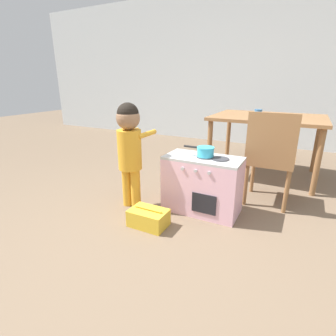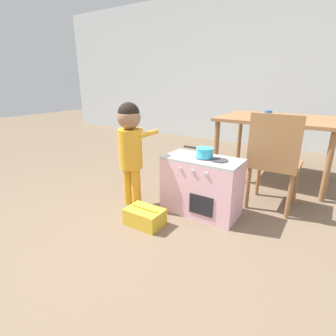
# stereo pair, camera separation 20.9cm
# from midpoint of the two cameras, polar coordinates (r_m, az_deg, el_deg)

# --- Properties ---
(ground_plane) EXTENTS (16.00, 16.00, 0.00)m
(ground_plane) POSITION_cam_midpoint_polar(r_m,az_deg,el_deg) (1.81, -3.69, -19.61)
(ground_plane) COLOR brown
(wall_back) EXTENTS (10.00, 0.06, 2.60)m
(wall_back) POSITION_cam_midpoint_polar(r_m,az_deg,el_deg) (4.91, 19.91, 19.71)
(wall_back) COLOR silver
(wall_back) RESTS_ON ground_plane
(play_kitchen) EXTENTS (0.65, 0.34, 0.51)m
(play_kitchen) POSITION_cam_midpoint_polar(r_m,az_deg,el_deg) (2.29, 4.88, -3.64)
(play_kitchen) COLOR #EAB2C6
(play_kitchen) RESTS_ON ground_plane
(toy_pot) EXTENTS (0.27, 0.14, 0.08)m
(toy_pot) POSITION_cam_midpoint_polar(r_m,az_deg,el_deg) (2.19, 5.41, 3.66)
(toy_pot) COLOR #38B2D6
(toy_pot) RESTS_ON play_kitchen
(child_figure) EXTENTS (0.23, 0.38, 0.94)m
(child_figure) POSITION_cam_midpoint_polar(r_m,az_deg,el_deg) (2.31, -10.97, 5.48)
(child_figure) COLOR gold
(child_figure) RESTS_ON ground_plane
(toy_basket) EXTENTS (0.30, 0.20, 0.15)m
(toy_basket) POSITION_cam_midpoint_polar(r_m,az_deg,el_deg) (2.15, -7.11, -10.77)
(toy_basket) COLOR gold
(toy_basket) RESTS_ON ground_plane
(dining_table) EXTENTS (1.23, 0.94, 0.72)m
(dining_table) POSITION_cam_midpoint_polar(r_m,az_deg,el_deg) (3.28, 19.16, 9.25)
(dining_table) COLOR olive
(dining_table) RESTS_ON ground_plane
(dining_chair_near) EXTENTS (0.41, 0.41, 0.87)m
(dining_chair_near) POSITION_cam_midpoint_polar(r_m,az_deg,el_deg) (2.47, 19.18, 2.17)
(dining_chair_near) COLOR olive
(dining_chair_near) RESTS_ON ground_plane
(cup_on_table) EXTENTS (0.08, 0.08, 0.08)m
(cup_on_table) POSITION_cam_midpoint_polar(r_m,az_deg,el_deg) (3.21, 17.25, 11.41)
(cup_on_table) COLOR teal
(cup_on_table) RESTS_ON dining_table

